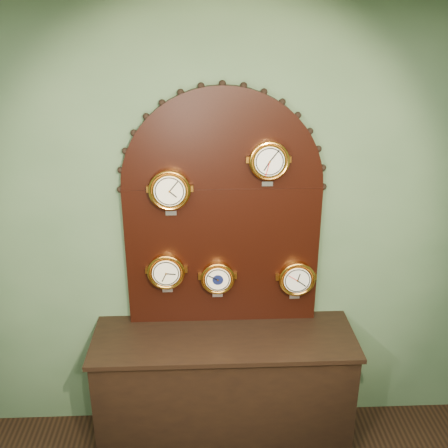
{
  "coord_description": "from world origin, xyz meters",
  "views": [
    {
      "loc": [
        -0.12,
        -0.52,
        2.71
      ],
      "look_at": [
        0.0,
        2.25,
        1.58
      ],
      "focal_mm": 42.04,
      "sensor_mm": 36.0,
      "label": 1
    }
  ],
  "objects_px": {
    "shop_counter": "(224,392)",
    "roman_clock": "(170,190)",
    "display_board": "(223,204)",
    "barometer": "(218,277)",
    "tide_clock": "(297,278)",
    "hygrometer": "(166,271)",
    "arabic_clock": "(269,160)"
  },
  "relations": [
    {
      "from": "barometer",
      "to": "tide_clock",
      "type": "bearing_deg",
      "value": -0.03
    },
    {
      "from": "display_board",
      "to": "barometer",
      "type": "bearing_deg",
      "value": -117.04
    },
    {
      "from": "display_board",
      "to": "hygrometer",
      "type": "xyz_separation_m",
      "value": [
        -0.35,
        -0.07,
        -0.41
      ]
    },
    {
      "from": "display_board",
      "to": "hygrometer",
      "type": "bearing_deg",
      "value": -169.26
    },
    {
      "from": "shop_counter",
      "to": "display_board",
      "type": "bearing_deg",
      "value": 90.0
    },
    {
      "from": "display_board",
      "to": "roman_clock",
      "type": "height_order",
      "value": "display_board"
    },
    {
      "from": "roman_clock",
      "to": "shop_counter",
      "type": "bearing_deg",
      "value": -26.28
    },
    {
      "from": "display_board",
      "to": "hygrometer",
      "type": "distance_m",
      "value": 0.54
    },
    {
      "from": "shop_counter",
      "to": "arabic_clock",
      "type": "bearing_deg",
      "value": 30.18
    },
    {
      "from": "barometer",
      "to": "hygrometer",
      "type": "bearing_deg",
      "value": -179.94
    },
    {
      "from": "arabic_clock",
      "to": "hygrometer",
      "type": "height_order",
      "value": "arabic_clock"
    },
    {
      "from": "shop_counter",
      "to": "roman_clock",
      "type": "xyz_separation_m",
      "value": [
        -0.31,
        0.15,
        1.35
      ]
    },
    {
      "from": "shop_counter",
      "to": "display_board",
      "type": "xyz_separation_m",
      "value": [
        0.0,
        0.22,
        1.23
      ]
    },
    {
      "from": "arabic_clock",
      "to": "barometer",
      "type": "xyz_separation_m",
      "value": [
        -0.3,
        0.0,
        -0.75
      ]
    },
    {
      "from": "display_board",
      "to": "barometer",
      "type": "height_order",
      "value": "display_board"
    },
    {
      "from": "shop_counter",
      "to": "tide_clock",
      "type": "distance_m",
      "value": 0.89
    },
    {
      "from": "arabic_clock",
      "to": "roman_clock",
      "type": "bearing_deg",
      "value": -179.97
    },
    {
      "from": "display_board",
      "to": "arabic_clock",
      "type": "relative_size",
      "value": 5.42
    },
    {
      "from": "shop_counter",
      "to": "barometer",
      "type": "height_order",
      "value": "barometer"
    },
    {
      "from": "barometer",
      "to": "tide_clock",
      "type": "relative_size",
      "value": 0.94
    },
    {
      "from": "roman_clock",
      "to": "hygrometer",
      "type": "bearing_deg",
      "value": 179.53
    },
    {
      "from": "hygrometer",
      "to": "barometer",
      "type": "xyz_separation_m",
      "value": [
        0.32,
        0.0,
        -0.05
      ]
    },
    {
      "from": "hygrometer",
      "to": "display_board",
      "type": "bearing_deg",
      "value": 10.74
    },
    {
      "from": "display_board",
      "to": "roman_clock",
      "type": "bearing_deg",
      "value": -167.79
    },
    {
      "from": "roman_clock",
      "to": "hygrometer",
      "type": "distance_m",
      "value": 0.53
    },
    {
      "from": "arabic_clock",
      "to": "tide_clock",
      "type": "bearing_deg",
      "value": 0.01
    },
    {
      "from": "display_board",
      "to": "barometer",
      "type": "xyz_separation_m",
      "value": [
        -0.03,
        -0.07,
        -0.46
      ]
    },
    {
      "from": "shop_counter",
      "to": "hygrometer",
      "type": "xyz_separation_m",
      "value": [
        -0.35,
        0.15,
        0.82
      ]
    },
    {
      "from": "display_board",
      "to": "barometer",
      "type": "distance_m",
      "value": 0.47
    },
    {
      "from": "shop_counter",
      "to": "roman_clock",
      "type": "height_order",
      "value": "roman_clock"
    },
    {
      "from": "hygrometer",
      "to": "tide_clock",
      "type": "xyz_separation_m",
      "value": [
        0.82,
        0.0,
        -0.07
      ]
    },
    {
      "from": "hygrometer",
      "to": "barometer",
      "type": "height_order",
      "value": "hygrometer"
    }
  ]
}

